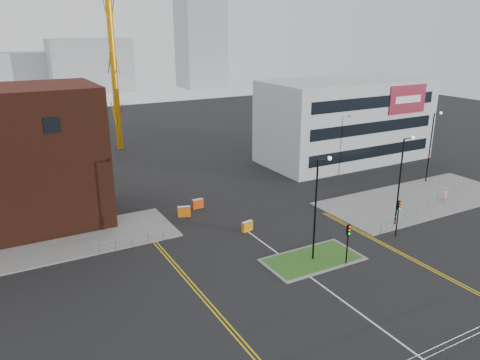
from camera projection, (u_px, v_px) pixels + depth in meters
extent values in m
plane|color=black|center=(359.00, 313.00, 33.07)|extent=(200.00, 200.00, 0.00)
cube|color=slate|center=(22.00, 251.00, 42.12)|extent=(28.00, 8.00, 0.12)
cube|color=slate|center=(418.00, 199.00, 54.83)|extent=(24.00, 10.00, 0.12)
cube|color=slate|center=(313.00, 259.00, 40.63)|extent=(8.60, 4.60, 0.08)
cube|color=#23531B|center=(313.00, 259.00, 40.62)|extent=(8.00, 4.00, 0.12)
cube|color=#421B10|center=(5.00, 161.00, 44.95)|extent=(18.00, 10.00, 14.00)
cube|color=black|center=(52.00, 125.00, 41.38)|extent=(1.40, 0.10, 1.40)
cube|color=#B4B7B9|center=(345.00, 120.00, 69.78)|extent=(25.00, 12.00, 12.00)
cube|color=black|center=(372.00, 152.00, 65.87)|extent=(22.00, 0.10, 1.60)
cube|color=black|center=(374.00, 128.00, 64.78)|extent=(22.00, 0.10, 1.60)
cube|color=black|center=(376.00, 102.00, 63.69)|extent=(22.00, 0.10, 1.60)
cube|color=maroon|center=(408.00, 99.00, 66.41)|extent=(7.00, 0.15, 4.00)
cube|color=white|center=(408.00, 99.00, 66.32)|extent=(5.00, 0.05, 1.00)
cylinder|color=orange|center=(111.00, 37.00, 72.31)|extent=(1.00, 1.00, 35.70)
cylinder|color=black|center=(315.00, 212.00, 39.24)|extent=(0.16, 0.16, 9.00)
cylinder|color=black|center=(324.00, 159.00, 38.12)|extent=(1.20, 0.10, 0.10)
sphere|color=silver|center=(330.00, 158.00, 38.40)|extent=(0.36, 0.36, 0.36)
cylinder|color=black|center=(399.00, 183.00, 46.43)|extent=(0.16, 0.16, 9.00)
cylinder|color=black|center=(409.00, 138.00, 45.31)|extent=(1.20, 0.10, 0.10)
sphere|color=silver|center=(413.00, 138.00, 45.59)|extent=(0.36, 0.36, 0.36)
cylinder|color=black|center=(430.00, 149.00, 59.54)|extent=(0.16, 0.16, 9.00)
cylinder|color=black|center=(438.00, 113.00, 58.41)|extent=(1.20, 0.10, 0.10)
sphere|color=silver|center=(441.00, 113.00, 58.69)|extent=(0.36, 0.36, 0.36)
cylinder|color=black|center=(347.00, 248.00, 39.43)|extent=(0.12, 0.12, 3.00)
cube|color=black|center=(349.00, 230.00, 38.91)|extent=(0.28, 0.22, 0.90)
sphere|color=red|center=(350.00, 227.00, 38.70)|extent=(0.18, 0.18, 0.18)
sphere|color=orange|center=(350.00, 230.00, 38.80)|extent=(0.18, 0.18, 0.18)
sphere|color=#0CCC33|center=(349.00, 234.00, 38.89)|extent=(0.18, 0.18, 0.18)
cylinder|color=black|center=(397.00, 222.00, 44.78)|extent=(0.12, 0.12, 3.00)
cube|color=black|center=(399.00, 205.00, 44.25)|extent=(0.28, 0.22, 0.90)
sphere|color=red|center=(400.00, 203.00, 44.05)|extent=(0.18, 0.18, 0.18)
sphere|color=orange|center=(400.00, 206.00, 44.15)|extent=(0.18, 0.18, 0.18)
sphere|color=#0CCC33|center=(400.00, 209.00, 44.24)|extent=(0.18, 0.18, 0.18)
cylinder|color=gray|center=(431.00, 349.00, 27.76)|extent=(24.00, 0.04, 0.04)
cylinder|color=gray|center=(430.00, 356.00, 27.91)|extent=(24.00, 0.04, 0.04)
cylinder|color=gray|center=(132.00, 237.00, 42.64)|extent=(6.00, 0.04, 0.04)
cylinder|color=gray|center=(132.00, 242.00, 42.79)|extent=(6.00, 0.04, 0.04)
cylinder|color=gray|center=(99.00, 249.00, 41.41)|extent=(0.05, 0.05, 1.10)
cylinder|color=gray|center=(163.00, 235.00, 44.17)|extent=(0.05, 0.05, 1.10)
cylinder|color=gray|center=(428.00, 200.00, 51.75)|extent=(19.01, 5.04, 0.04)
cylinder|color=gray|center=(427.00, 204.00, 51.90)|extent=(19.01, 5.04, 0.04)
cylinder|color=gray|center=(381.00, 229.00, 45.45)|extent=(0.05, 0.05, 1.10)
cylinder|color=gray|center=(463.00, 185.00, 58.36)|extent=(0.05, 0.05, 1.10)
cube|color=silver|center=(341.00, 299.00, 34.73)|extent=(0.15, 30.00, 0.01)
cube|color=gold|center=(187.00, 281.00, 37.23)|extent=(0.12, 24.00, 0.01)
cube|color=gold|center=(190.00, 280.00, 37.37)|extent=(0.12, 24.00, 0.01)
cube|color=gold|center=(392.00, 250.00, 42.43)|extent=(0.12, 20.00, 0.01)
cube|color=gold|center=(395.00, 249.00, 42.57)|extent=(0.12, 20.00, 0.01)
cube|color=gray|center=(91.00, 66.00, 143.25)|extent=(24.00, 12.00, 16.00)
cube|color=gray|center=(201.00, 44.00, 153.35)|extent=(14.00, 12.00, 28.00)
cube|color=gray|center=(25.00, 72.00, 143.89)|extent=(30.00, 12.00, 12.00)
imported|color=pink|center=(445.00, 196.00, 53.40)|extent=(0.69, 0.45, 1.88)
cube|color=#D5420B|center=(198.00, 204.00, 52.04)|extent=(1.29, 0.49, 1.06)
cube|color=silver|center=(198.00, 200.00, 51.89)|extent=(1.29, 0.49, 0.13)
cube|color=orange|center=(184.00, 212.00, 49.77)|extent=(1.42, 0.88, 1.12)
cube|color=silver|center=(184.00, 207.00, 49.61)|extent=(1.42, 0.88, 0.13)
cube|color=orange|center=(247.00, 226.00, 46.22)|extent=(1.27, 0.66, 1.01)
cube|color=silver|center=(247.00, 222.00, 46.08)|extent=(1.27, 0.66, 0.12)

